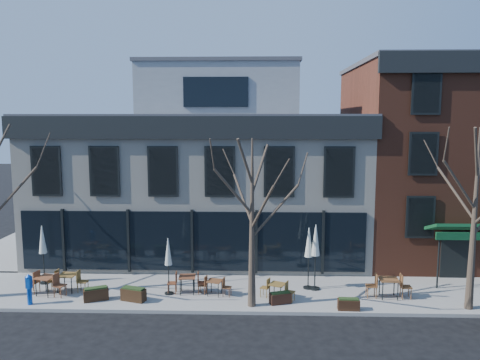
{
  "coord_description": "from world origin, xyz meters",
  "views": [
    {
      "loc": [
        3.08,
        -22.73,
        7.93
      ],
      "look_at": [
        2.32,
        2.0,
        4.72
      ],
      "focal_mm": 35.0,
      "sensor_mm": 36.0,
      "label": 1
    }
  ],
  "objects": [
    {
      "name": "ground",
      "position": [
        0.0,
        0.0,
        0.0
      ],
      "size": [
        120.0,
        120.0,
        0.0
      ],
      "primitive_type": "plane",
      "color": "black",
      "rests_on": "ground"
    },
    {
      "name": "sidewalk_front",
      "position": [
        3.25,
        -2.15,
        0.07
      ],
      "size": [
        33.5,
        4.7,
        0.15
      ],
      "primitive_type": "cube",
      "color": "gray",
      "rests_on": "ground"
    },
    {
      "name": "sidewalk_side",
      "position": [
        -11.25,
        6.0,
        0.07
      ],
      "size": [
        4.5,
        12.0,
        0.15
      ],
      "primitive_type": "cube",
      "color": "gray",
      "rests_on": "ground"
    },
    {
      "name": "corner_building",
      "position": [
        0.07,
        5.07,
        4.72
      ],
      "size": [
        18.39,
        10.39,
        11.1
      ],
      "color": "silver",
      "rests_on": "ground"
    },
    {
      "name": "red_brick_building",
      "position": [
        13.0,
        4.98,
        5.64
      ],
      "size": [
        8.2,
        11.78,
        11.18
      ],
      "color": "brown",
      "rests_on": "ground"
    },
    {
      "name": "tree_mid",
      "position": [
        3.01,
        -3.9,
        3.79
      ],
      "size": [
        3.5,
        3.55,
        7.04
      ],
      "color": "#382B21",
      "rests_on": "sidewalk_front"
    },
    {
      "name": "tree_right",
      "position": [
        12.01,
        -3.9,
        4.02
      ],
      "size": [
        3.72,
        3.77,
        7.48
      ],
      "color": "#382B21",
      "rests_on": "sidewalk_front"
    },
    {
      "name": "call_box",
      "position": [
        -6.4,
        -4.04,
        0.86
      ],
      "size": [
        0.26,
        0.26,
        1.33
      ],
      "color": "#0C3DA0",
      "rests_on": "sidewalk_front"
    },
    {
      "name": "cafe_set_0",
      "position": [
        -6.18,
        -2.92,
        0.67
      ],
      "size": [
        1.98,
        1.0,
        1.02
      ],
      "color": "brown",
      "rests_on": "sidewalk_front"
    },
    {
      "name": "cafe_set_1",
      "position": [
        -5.38,
        -2.5,
        0.66
      ],
      "size": [
        1.88,
        0.78,
        0.98
      ],
      "color": "brown",
      "rests_on": "sidewalk_front"
    },
    {
      "name": "cafe_set_2",
      "position": [
        0.08,
        -2.53,
        0.64
      ],
      "size": [
        1.84,
        0.78,
        0.96
      ],
      "color": "brown",
      "rests_on": "sidewalk_front"
    },
    {
      "name": "cafe_set_3",
      "position": [
        1.34,
        -2.71,
        0.57
      ],
      "size": [
        1.59,
        0.75,
        0.82
      ],
      "color": "brown",
      "rests_on": "sidewalk_front"
    },
    {
      "name": "cafe_set_4",
      "position": [
        4.11,
        -3.1,
        0.58
      ],
      "size": [
        1.61,
        1.03,
        0.84
      ],
      "color": "brown",
      "rests_on": "sidewalk_front"
    },
    {
      "name": "cafe_set_5",
      "position": [
        9.0,
        -2.81,
        0.69
      ],
      "size": [
        2.01,
        0.83,
        1.05
      ],
      "color": "brown",
      "rests_on": "sidewalk_front"
    },
    {
      "name": "umbrella_0",
      "position": [
        -6.93,
        -1.47,
        2.14
      ],
      "size": [
        0.45,
        0.45,
        2.82
      ],
      "color": "black",
      "rests_on": "sidewalk_front"
    },
    {
      "name": "umbrella_1",
      "position": [
        -0.73,
        -2.66,
        1.96
      ],
      "size": [
        0.41,
        0.41,
        2.56
      ],
      "color": "black",
      "rests_on": "sidewalk_front"
    },
    {
      "name": "umbrella_3",
      "position": [
        5.6,
        -1.76,
        2.17
      ],
      "size": [
        0.46,
        0.46,
        2.87
      ],
      "color": "black",
      "rests_on": "sidewalk_front"
    },
    {
      "name": "umbrella_4",
      "position": [
        5.89,
        -1.87,
        2.3
      ],
      "size": [
        0.49,
        0.49,
        3.05
      ],
      "color": "black",
      "rests_on": "sidewalk_front"
    },
    {
      "name": "planter_0",
      "position": [
        -3.76,
        -3.5,
        0.44
      ],
      "size": [
        1.12,
        0.8,
        0.58
      ],
      "color": "black",
      "rests_on": "sidewalk_front"
    },
    {
      "name": "planter_1",
      "position": [
        -2.12,
        -3.5,
        0.45
      ],
      "size": [
        1.14,
        0.73,
        0.59
      ],
      "color": "black",
      "rests_on": "sidewalk_front"
    },
    {
      "name": "planter_2",
      "position": [
        4.21,
        -3.61,
        0.4
      ],
      "size": [
        0.97,
        0.63,
        0.5
      ],
      "color": "#321A10",
      "rests_on": "sidewalk_front"
    },
    {
      "name": "planter_3",
      "position": [
        6.98,
        -4.2,
        0.4
      ],
      "size": [
        0.9,
        0.39,
        0.49
      ],
      "color": "#321D10",
      "rests_on": "sidewalk_front"
    }
  ]
}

